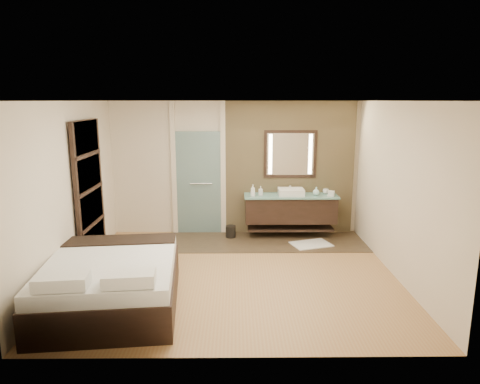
{
  "coord_description": "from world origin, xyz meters",
  "views": [
    {
      "loc": [
        0.01,
        -6.36,
        2.71
      ],
      "look_at": [
        0.08,
        0.6,
        1.21
      ],
      "focal_mm": 32.0,
      "sensor_mm": 36.0,
      "label": 1
    }
  ],
  "objects_px": {
    "mirror_unit": "(290,154)",
    "waste_bin": "(231,232)",
    "bed": "(112,282)",
    "vanity": "(290,209)"
  },
  "relations": [
    {
      "from": "vanity",
      "to": "waste_bin",
      "type": "distance_m",
      "value": 1.29
    },
    {
      "from": "mirror_unit",
      "to": "bed",
      "type": "relative_size",
      "value": 0.47
    },
    {
      "from": "bed",
      "to": "waste_bin",
      "type": "height_order",
      "value": "bed"
    },
    {
      "from": "mirror_unit",
      "to": "waste_bin",
      "type": "height_order",
      "value": "mirror_unit"
    },
    {
      "from": "vanity",
      "to": "waste_bin",
      "type": "xyz_separation_m",
      "value": [
        -1.2,
        -0.07,
        -0.46
      ]
    },
    {
      "from": "waste_bin",
      "to": "bed",
      "type": "bearing_deg",
      "value": -118.17
    },
    {
      "from": "bed",
      "to": "waste_bin",
      "type": "relative_size",
      "value": 9.05
    },
    {
      "from": "bed",
      "to": "vanity",
      "type": "bearing_deg",
      "value": 41.49
    },
    {
      "from": "vanity",
      "to": "mirror_unit",
      "type": "relative_size",
      "value": 1.75
    },
    {
      "from": "mirror_unit",
      "to": "waste_bin",
      "type": "bearing_deg",
      "value": -165.67
    }
  ]
}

